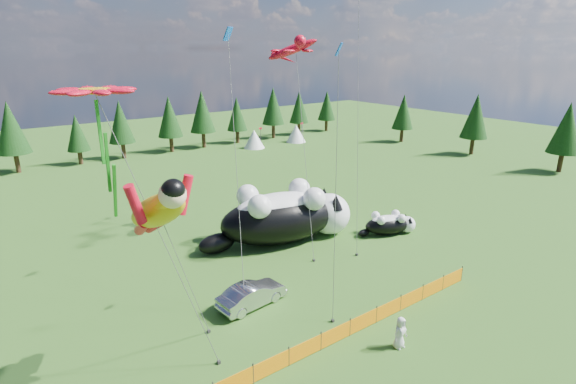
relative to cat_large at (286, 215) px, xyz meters
name	(u,v)px	position (x,y,z in m)	size (l,w,h in m)	color
ground	(300,316)	(-5.58, -9.08, -2.16)	(160.00, 160.00, 0.00)	#153509
safety_fence	(336,335)	(-5.58, -12.08, -1.66)	(22.06, 0.06, 1.10)	#262626
tree_line	(91,133)	(-5.58, 35.92, 1.84)	(90.00, 4.00, 8.00)	black
festival_tents	(187,148)	(5.42, 30.92, -0.76)	(50.00, 3.20, 2.80)	white
cat_large	(286,215)	(0.00, 0.00, 0.00)	(12.47, 6.40, 4.55)	black
cat_small	(390,224)	(7.67, -3.93, -1.29)	(4.84, 3.12, 1.83)	black
car	(252,295)	(-7.17, -6.49, -1.45)	(1.51, 4.32, 1.42)	silver
spectator_e	(400,333)	(-3.19, -14.24, -1.30)	(0.84, 0.55, 1.72)	silver
superhero_kite	(157,211)	(-13.37, -9.51, 6.06)	(5.39, 5.10, 10.47)	#D5A20B
gecko_kite	(292,50)	(2.47, 2.54, 12.29)	(6.10, 9.98, 16.37)	red
flower_kite	(95,96)	(-15.00, -8.70, 10.72)	(5.89, 4.06, 13.51)	red
diamond_kite_a	(229,44)	(-5.80, -2.36, 12.62)	(2.93, 5.38, 16.51)	blue
diamond_kite_c	(339,67)	(-3.33, -9.15, 11.50)	(1.70, 1.95, 15.20)	blue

